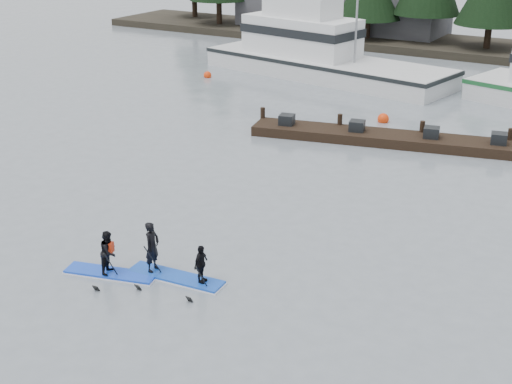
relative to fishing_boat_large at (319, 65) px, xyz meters
The scene contains 10 objects.
ground 29.70m from the fishing_boat_large, 73.43° to the right, with size 160.00×160.00×0.00m, color slate.
far_shore 15.98m from the fishing_boat_large, 57.98° to the left, with size 70.00×8.00×0.60m, color #2D281E.
treeline 15.99m from the fishing_boat_large, 57.98° to the left, with size 60.00×4.00×8.00m, color black, non-canonical shape.
waterfront_building 16.59m from the fishing_boat_large, 109.60° to the left, with size 18.00×6.00×5.00m, color #4C4C51.
fishing_boat_large is the anchor object (origin of this frame).
floating_dock 14.99m from the fishing_boat_large, 49.43° to the right, with size 14.10×1.88×0.47m, color black.
buoy_b 11.32m from the fishing_boat_large, 46.65° to the right, with size 0.60×0.60×0.60m, color #ED380B.
buoy_a 7.46m from the fishing_boat_large, 145.42° to the right, with size 0.52×0.52×0.52m, color #ED380B.
paddleboard_solo 29.04m from the fishing_boat_large, 76.61° to the right, with size 2.95×1.42×1.90m.
paddleboard_duo 28.72m from the fishing_boat_large, 72.77° to the right, with size 3.12×1.23×2.20m.
Camera 1 is at (11.96, -14.12, 10.49)m, focal length 50.00 mm.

